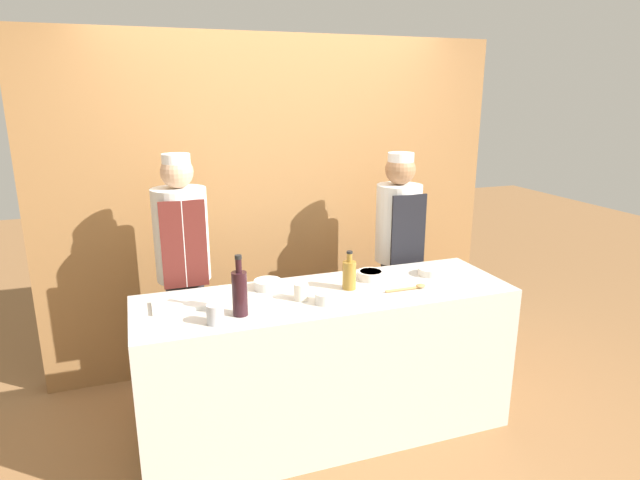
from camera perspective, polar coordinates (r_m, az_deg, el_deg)
ground_plane at (r=3.49m, az=0.77°, el=-19.58°), size 14.00×14.00×0.00m
cabinet_wall at (r=4.00m, az=-4.68°, el=3.81°), size 3.36×0.18×2.40m
counter at (r=3.26m, az=0.80°, el=-13.08°), size 2.16×0.66×0.90m
sauce_bowl_orange at (r=3.29m, az=5.42°, el=-3.70°), size 0.16×0.16×0.05m
sauce_bowl_red at (r=2.91m, az=0.56°, el=-6.16°), size 0.11×0.11×0.06m
sauce_bowl_brown at (r=3.14m, az=-5.59°, el=-4.68°), size 0.16×0.16×0.05m
sauce_bowl_white at (r=3.43m, az=11.72°, el=-3.26°), size 0.16×0.16×0.04m
cutting_board at (r=2.98m, az=-13.99°, el=-6.61°), size 0.36×0.18×0.02m
bottle_wine at (r=2.76m, az=-8.56°, el=-5.50°), size 0.08×0.08×0.32m
bottle_vinegar at (r=3.11m, az=3.14°, el=-3.65°), size 0.08×0.08×0.23m
cup_steel at (r=2.71m, az=-11.12°, el=-7.77°), size 0.09×0.09×0.10m
cup_cream at (r=2.96m, az=-2.04°, el=-5.52°), size 0.08×0.08×0.09m
wooden_spoon at (r=3.16m, az=9.71°, el=-5.03°), size 0.25×0.04×0.03m
chef_left at (r=3.45m, az=-14.28°, el=-3.64°), size 0.33×0.33×1.66m
chef_right at (r=3.86m, az=8.23°, el=-1.56°), size 0.32×0.32×1.61m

